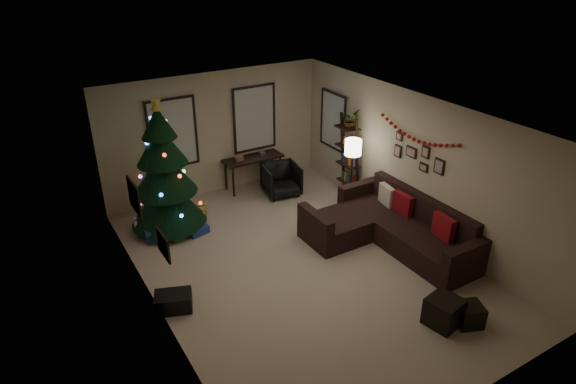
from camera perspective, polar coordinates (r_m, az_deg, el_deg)
The scene contains 29 objects.
floor at distance 8.85m, azimuth 1.47°, elevation -8.32°, with size 7.00×7.00×0.00m, color tan.
ceiling at distance 7.64m, azimuth 1.71°, elevation 8.54°, with size 7.00×7.00×0.00m, color white.
wall_back at distance 11.02m, azimuth -8.33°, elevation 6.58°, with size 5.00×5.00×0.00m, color #C2B293.
wall_front at distance 6.01m, azimuth 20.41°, elevation -13.56°, with size 5.00×5.00×0.00m, color #C2B293.
wall_left at distance 7.28m, azimuth -15.30°, elevation -5.12°, with size 7.00×7.00×0.00m, color #C2B293.
wall_right at distance 9.62m, azimuth 14.24°, elevation 3.00°, with size 7.00×7.00×0.00m, color #C2B293.
window_back_left at distance 10.62m, azimuth -13.05°, elevation 6.54°, with size 1.05×0.06×1.50m.
window_back_right at distance 11.31m, azimuth -3.89°, elevation 8.39°, with size 1.05×0.06×1.50m.
window_right_wall at distance 11.34m, azimuth 5.20°, elevation 8.13°, with size 0.06×0.90×1.30m.
christmas_tree at distance 9.70m, azimuth -13.92°, elevation 1.74°, with size 1.45×1.45×2.70m.
presents at distance 10.01m, azimuth -12.37°, elevation -3.74°, with size 1.50×1.01×0.30m.
sofa at distance 9.51m, azimuth 11.51°, elevation -4.10°, with size 2.05×2.96×0.91m.
pillow_red_a at distance 9.07m, azimuth 17.32°, elevation -3.95°, with size 0.12×0.46×0.46m, color maroon.
pillow_red_b at distance 9.67m, azimuth 12.95°, elevation -1.40°, with size 0.12×0.44×0.44m, color maroon.
pillow_cream at distance 9.96m, azimuth 11.19°, elevation -0.41°, with size 0.12×0.41×0.41m, color beige.
ottoman_near at distance 7.86m, azimuth 17.33°, elevation -12.90°, with size 0.46×0.46×0.44m, color black.
ottoman_far at distance 8.01m, azimuth 19.99°, elevation -13.01°, with size 0.36×0.36×0.34m, color black.
desk at distance 11.33m, azimuth -4.01°, elevation 3.57°, with size 1.37×0.49×0.74m.
desk_chair at distance 11.09m, azimuth -0.76°, elevation 1.43°, with size 0.69×0.65×0.71m, color black.
bookshelf at distance 10.82m, azimuth 6.99°, elevation 3.81°, with size 0.30×0.56×1.89m.
potted_plant at distance 10.54m, azimuth 7.08°, elevation 8.51°, with size 0.49×0.42×0.54m, color #4C4C4C.
floor_lamp at distance 10.07m, azimuth 7.41°, elevation 4.54°, with size 0.34×0.34×1.59m.
art_map at distance 7.83m, azimuth -17.15°, elevation -0.55°, with size 0.04×0.60×0.50m.
art_abstract at distance 6.80m, azimuth -14.05°, elevation -5.91°, with size 0.04×0.45×0.35m.
gallery at distance 9.48m, azimuth 14.61°, elevation 4.05°, with size 0.03×1.25×0.54m.
garland at distance 9.35m, azimuth 14.52°, elevation 6.40°, with size 0.08×1.90×0.30m, color #A5140C, non-canonical shape.
stocking_left at distance 10.98m, azimuth -9.15°, elevation 7.05°, with size 0.20×0.05×0.36m.
stocking_right at distance 11.10m, azimuth -7.56°, elevation 7.28°, with size 0.20×0.05×0.36m.
storage_bin at distance 8.02m, azimuth -12.95°, elevation -12.09°, with size 0.56×0.37×0.28m, color black.
Camera 1 is at (-3.95, -6.10, 5.05)m, focal length 31.15 mm.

